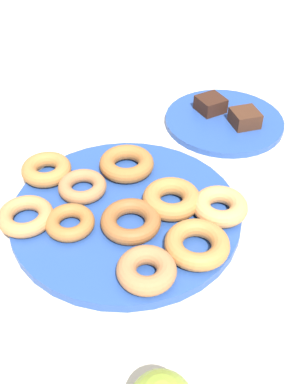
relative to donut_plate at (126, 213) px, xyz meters
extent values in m
plane|color=beige|center=(0.00, 0.00, -0.01)|extent=(2.40, 2.40, 0.00)
cylinder|color=#284C9E|center=(0.00, 0.00, 0.00)|extent=(0.36, 0.36, 0.02)
torus|color=#B27547|center=(0.14, 0.00, 0.02)|extent=(0.10, 0.10, 0.03)
torus|color=#AD6B33|center=(-0.10, 0.02, 0.02)|extent=(0.12, 0.12, 0.03)
torus|color=#BC7A3D|center=(-0.11, -0.11, 0.02)|extent=(0.09, 0.09, 0.03)
torus|color=#BC7A3D|center=(0.01, 0.07, 0.02)|extent=(0.13, 0.13, 0.03)
torus|color=#995B2D|center=(0.04, 0.00, 0.02)|extent=(0.13, 0.13, 0.02)
torus|color=#B27547|center=(-0.06, -0.06, 0.02)|extent=(0.09, 0.09, 0.02)
torus|color=#AD6B33|center=(0.02, -0.09, 0.02)|extent=(0.08, 0.08, 0.02)
torus|color=#C6844C|center=(-0.01, -0.15, 0.02)|extent=(0.11, 0.11, 0.02)
torus|color=#BC7A3D|center=(0.11, 0.08, 0.02)|extent=(0.11, 0.11, 0.03)
torus|color=tan|center=(0.04, 0.14, 0.02)|extent=(0.09, 0.09, 0.03)
cylinder|color=#284C9E|center=(-0.22, 0.25, 0.00)|extent=(0.24, 0.24, 0.01)
cube|color=#381E14|center=(-0.25, 0.23, 0.02)|extent=(0.06, 0.06, 0.03)
cube|color=#472819|center=(-0.19, 0.28, 0.02)|extent=(0.05, 0.05, 0.03)
camera|label=1|loc=(0.53, -0.10, 0.51)|focal=43.92mm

